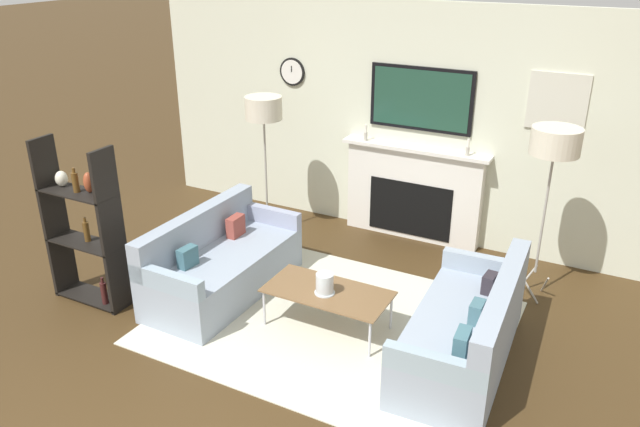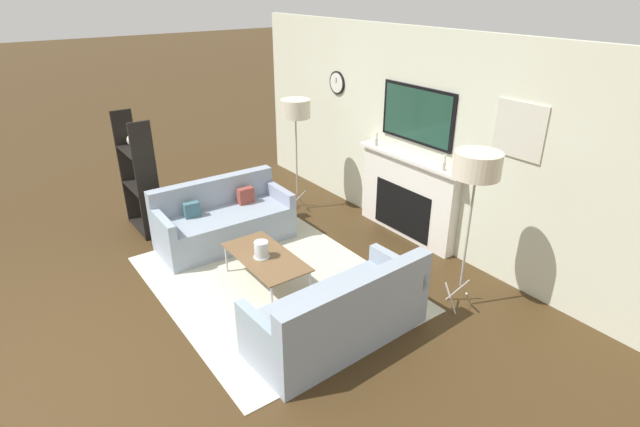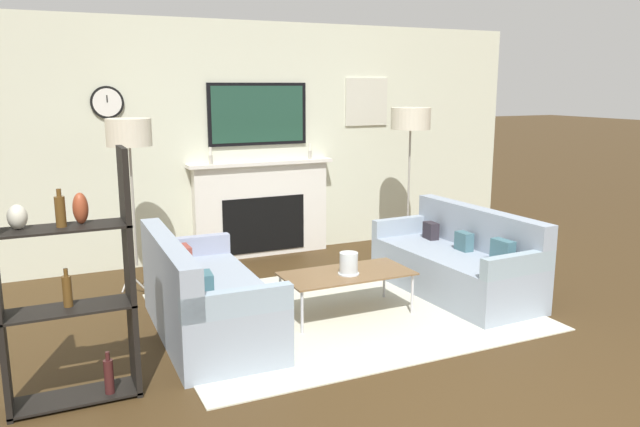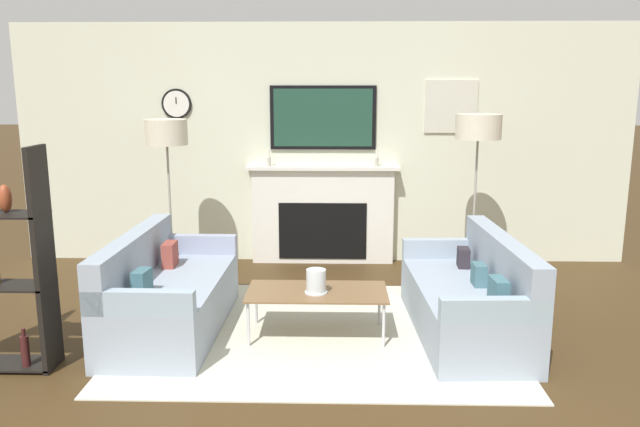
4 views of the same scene
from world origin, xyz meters
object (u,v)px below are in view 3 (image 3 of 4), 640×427
at_px(couch_left, 204,300).
at_px(floor_lamp_left, 129,135).
at_px(shelf_unit, 66,283).
at_px(hurricane_candle, 349,265).
at_px(floor_lamp_right, 411,120).
at_px(coffee_table, 347,275).
at_px(couch_right, 458,264).

xyz_separation_m(couch_left, floor_lamp_left, (-0.31, 1.38, 1.24)).
bearing_deg(shelf_unit, couch_left, 34.67).
bearing_deg(shelf_unit, hurricane_candle, 14.48).
bearing_deg(floor_lamp_left, shelf_unit, -108.98).
distance_m(hurricane_candle, floor_lamp_left, 2.41).
distance_m(couch_left, floor_lamp_left, 1.88).
bearing_deg(floor_lamp_right, couch_left, -153.89).
xyz_separation_m(coffee_table, shelf_unit, (-2.28, -0.63, 0.43)).
xyz_separation_m(floor_lamp_right, shelf_unit, (-3.84, -2.09, -0.80)).
height_order(hurricane_candle, shelf_unit, shelf_unit).
height_order(floor_lamp_left, floor_lamp_right, floor_lamp_right).
relative_size(hurricane_candle, shelf_unit, 0.12).
distance_m(coffee_table, shelf_unit, 2.40).
distance_m(hurricane_candle, shelf_unit, 2.37).
relative_size(coffee_table, shelf_unit, 0.70).
height_order(coffee_table, floor_lamp_left, floor_lamp_left).
relative_size(coffee_table, hurricane_candle, 5.87).
bearing_deg(shelf_unit, floor_lamp_right, 28.56).
xyz_separation_m(couch_right, floor_lamp_right, (0.31, 1.38, 1.30)).
xyz_separation_m(floor_lamp_left, floor_lamp_right, (3.12, -0.00, 0.06)).
height_order(coffee_table, floor_lamp_right, floor_lamp_right).
relative_size(couch_left, floor_lamp_right, 1.00).
bearing_deg(couch_left, couch_right, -0.01).
bearing_deg(couch_left, floor_lamp_right, 26.11).
height_order(couch_right, coffee_table, couch_right).
bearing_deg(couch_right, floor_lamp_left, 153.91).
relative_size(couch_left, floor_lamp_left, 1.03).
height_order(couch_right, floor_lamp_left, floor_lamp_left).
bearing_deg(shelf_unit, coffee_table, 15.53).
bearing_deg(hurricane_candle, couch_right, 5.77).
distance_m(couch_right, floor_lamp_right, 1.92).
bearing_deg(floor_lamp_right, couch_right, -102.67).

